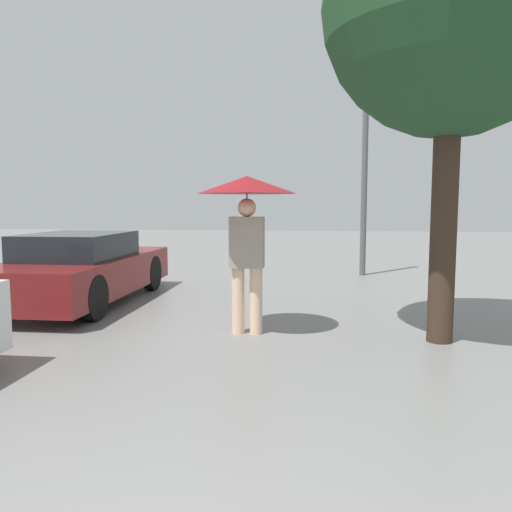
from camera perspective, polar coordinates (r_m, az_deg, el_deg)
The scene contains 4 objects.
pedestrian at distance 6.16m, azimuth -1.05°, elevation 5.79°, with size 1.21×1.21×1.97m.
parked_car_farthest at distance 8.70m, azimuth -19.16°, elevation -1.43°, with size 1.64×4.08×1.16m.
tree at distance 6.55m, azimuth 21.51°, elevation 24.87°, with size 2.90×2.90×5.26m.
street_lamp at distance 11.66m, azimuth 12.33°, elevation 10.52°, with size 0.25×0.25×4.63m.
Camera 1 is at (0.58, -0.72, 1.62)m, focal length 35.00 mm.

